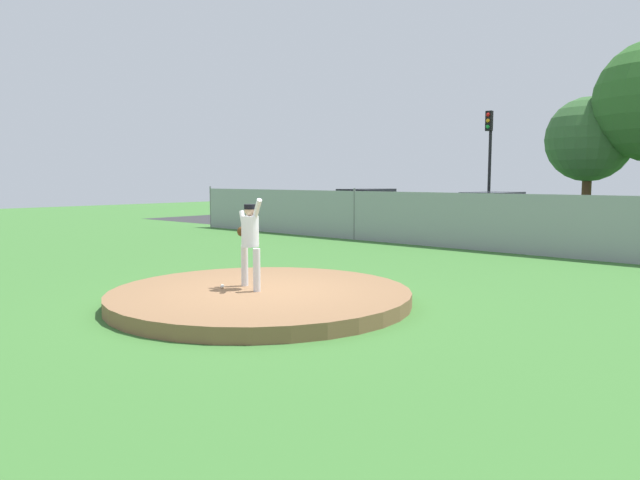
{
  "coord_description": "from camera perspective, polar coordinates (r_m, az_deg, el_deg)",
  "views": [
    {
      "loc": [
        7.8,
        -7.14,
        2.26
      ],
      "look_at": [
        -0.16,
        1.81,
        1.01
      ],
      "focal_mm": 32.88,
      "sensor_mm": 36.0,
      "label": 1
    }
  ],
  "objects": [
    {
      "name": "pitchers_mound",
      "position": [
        10.79,
        -5.8,
        -5.49
      ],
      "size": [
        5.47,
        5.47,
        0.25
      ],
      "primitive_type": "cylinder",
      "color": "brown",
      "rests_on": "ground_plane"
    },
    {
      "name": "pitcher_youth",
      "position": [
        10.76,
        -6.85,
        0.31
      ],
      "size": [
        0.77,
        0.35,
        1.67
      ],
      "color": "silver",
      "rests_on": "pitchers_mound"
    },
    {
      "name": "baseball",
      "position": [
        10.98,
        -9.49,
        -4.47
      ],
      "size": [
        0.07,
        0.07,
        0.07
      ],
      "primitive_type": "sphere",
      "color": "white",
      "rests_on": "pitchers_mound"
    },
    {
      "name": "parked_car_teal",
      "position": [
        24.34,
        16.41,
        2.35
      ],
      "size": [
        1.88,
        4.74,
        1.75
      ],
      "color": "#146066",
      "rests_on": "ground_plane"
    },
    {
      "name": "traffic_light_near",
      "position": [
        28.29,
        16.15,
        8.49
      ],
      "size": [
        0.28,
        0.46,
        5.35
      ],
      "color": "black",
      "rests_on": "ground_plane"
    },
    {
      "name": "ground_plane",
      "position": [
        15.45,
        10.85,
        -2.57
      ],
      "size": [
        80.0,
        80.0,
        0.0
      ],
      "primitive_type": "plane",
      "color": "#386B2D"
    },
    {
      "name": "tree_broad_left",
      "position": [
        29.95,
        24.7,
        8.86
      ],
      "size": [
        3.87,
        3.87,
        6.02
      ],
      "color": "#4C331E",
      "rests_on": "ground_plane"
    },
    {
      "name": "chainlink_fence",
      "position": [
        18.88,
        17.15,
        1.59
      ],
      "size": [
        28.75,
        0.07,
        1.92
      ],
      "color": "gray",
      "rests_on": "ground_plane"
    },
    {
      "name": "asphalt_strip",
      "position": [
        23.11,
        21.73,
        -0.07
      ],
      "size": [
        44.0,
        7.0,
        0.01
      ],
      "primitive_type": "cube",
      "color": "#2B2B2D",
      "rests_on": "ground_plane"
    },
    {
      "name": "traffic_cone_orange",
      "position": [
        21.12,
        17.38,
        0.25
      ],
      "size": [
        0.4,
        0.4,
        0.55
      ],
      "color": "orange",
      "rests_on": "asphalt_strip"
    },
    {
      "name": "parked_car_charcoal",
      "position": [
        27.41,
        4.54,
        3.01
      ],
      "size": [
        1.89,
        4.74,
        1.81
      ],
      "color": "#232328",
      "rests_on": "ground_plane"
    }
  ]
}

